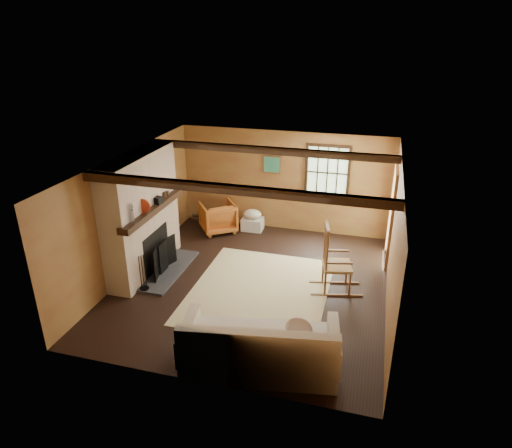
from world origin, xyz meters
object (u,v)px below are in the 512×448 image
(fireplace, at_px, (143,219))
(laundry_basket, at_px, (253,224))
(armchair, at_px, (218,217))
(rocking_chair, at_px, (335,263))
(sofa, at_px, (260,350))

(fireplace, height_order, laundry_basket, fireplace)
(laundry_basket, relative_size, armchair, 0.63)
(laundry_basket, xyz_separation_m, armchair, (-0.78, -0.29, 0.21))
(rocking_chair, xyz_separation_m, laundry_basket, (-2.21, 2.25, -0.41))
(rocking_chair, height_order, laundry_basket, rocking_chair)
(sofa, xyz_separation_m, armchair, (-2.23, 4.42, 0.04))
(fireplace, distance_m, laundry_basket, 3.04)
(fireplace, xyz_separation_m, armchair, (0.75, 2.16, -0.74))
(sofa, relative_size, armchair, 2.97)
(laundry_basket, bearing_deg, fireplace, -121.95)
(sofa, height_order, armchair, sofa)
(rocking_chair, xyz_separation_m, armchair, (-3.00, 1.96, -0.19))
(rocking_chair, distance_m, armchair, 3.58)
(laundry_basket, bearing_deg, armchair, -159.68)
(fireplace, xyz_separation_m, rocking_chair, (3.74, 0.21, -0.55))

